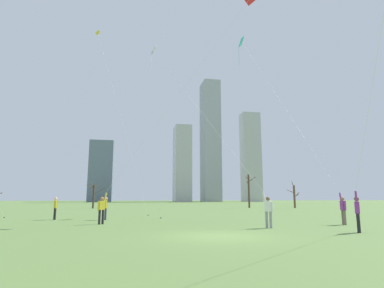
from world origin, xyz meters
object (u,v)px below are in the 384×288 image
kite_flyer_midfield_center_white (247,181)px  bare_tree_left_of_center (294,196)px  bystander_far_off_by_trees (55,207)px  bare_tree_right_of_center (94,195)px  kite_flyer_midfield_left_teal (302,141)px  bystander_watching_nearby (106,207)px  distant_kite_low_near_trees_yellow (104,57)px  bare_tree_leftmost (249,190)px  kite_flyer_midfield_right_red (141,152)px  kite_flyer_foreground_left_green (366,155)px

kite_flyer_midfield_center_white → bare_tree_left_of_center: bearing=57.3°
bystander_far_off_by_trees → bare_tree_right_of_center: size_ratio=0.40×
kite_flyer_midfield_left_teal → bystander_far_off_by_trees: bearing=165.8°
bystander_watching_nearby → distant_kite_low_near_trees_yellow: size_ratio=0.09×
distant_kite_low_near_trees_yellow → bare_tree_leftmost: distant_kite_low_near_trees_yellow is taller
bystander_watching_nearby → kite_flyer_midfield_right_red: bearing=-55.3°
kite_flyer_midfield_center_white → bare_tree_right_of_center: (-11.72, 34.27, -0.49)m
kite_flyer_midfield_left_teal → kite_flyer_midfield_center_white: kite_flyer_midfield_left_teal is taller
kite_flyer_midfield_center_white → bare_tree_leftmost: bearing=68.7°
kite_flyer_midfield_left_teal → distant_kite_low_near_trees_yellow: bearing=143.9°
bystander_watching_nearby → bare_tree_right_of_center: 27.21m
bystander_far_off_by_trees → distant_kite_low_near_trees_yellow: distant_kite_low_near_trees_yellow is taller
kite_flyer_foreground_left_green → bare_tree_right_of_center: (-15.00, 39.55, -1.30)m
kite_flyer_midfield_right_red → bystander_watching_nearby: kite_flyer_midfield_right_red is taller
kite_flyer_midfield_right_red → bare_tree_leftmost: (18.58, 28.99, -1.68)m
kite_flyer_midfield_center_white → bystander_far_off_by_trees: (-11.68, 8.17, -1.61)m
kite_flyer_midfield_left_teal → bare_tree_right_of_center: (-17.44, 30.50, -3.58)m
bare_tree_left_of_center → distant_kite_low_near_trees_yellow: bearing=-151.7°
bare_tree_right_of_center → bare_tree_left_of_center: 31.44m
bare_tree_right_of_center → bare_tree_leftmost: size_ratio=0.76×
bare_tree_left_of_center → bare_tree_leftmost: (-6.63, 2.61, 0.95)m
kite_flyer_foreground_left_green → kite_flyer_midfield_right_red: (-9.02, 9.24, 1.21)m
kite_flyer_midfield_right_red → bare_tree_right_of_center: kite_flyer_midfield_right_red is taller
kite_flyer_foreground_left_green → bare_tree_right_of_center: kite_flyer_foreground_left_green is taller
kite_flyer_midfield_right_red → distant_kite_low_near_trees_yellow: (-3.63, 10.83, 11.29)m
kite_flyer_midfield_center_white → bare_tree_left_of_center: kite_flyer_midfield_center_white is taller
kite_flyer_midfield_right_red → bystander_far_off_by_trees: bearing=144.7°
kite_flyer_midfield_center_white → bare_tree_leftmost: kite_flyer_midfield_center_white is taller
distant_kite_low_near_trees_yellow → bare_tree_leftmost: (22.22, 18.16, -12.97)m
kite_flyer_foreground_left_green → distant_kite_low_near_trees_yellow: bearing=122.2°
kite_flyer_midfield_right_red → bare_tree_left_of_center: 36.58m
kite_flyer_foreground_left_green → kite_flyer_midfield_left_teal: (2.44, 9.05, 2.28)m
kite_flyer_midfield_right_red → kite_flyer_midfield_center_white: kite_flyer_midfield_right_red is taller
kite_flyer_midfield_right_red → bare_tree_right_of_center: 30.99m
kite_flyer_midfield_right_red → bystander_watching_nearby: size_ratio=11.77×
bystander_far_off_by_trees → bare_tree_left_of_center: 38.25m
kite_flyer_foreground_left_green → bystander_far_off_by_trees: bearing=138.1°
kite_flyer_foreground_left_green → bare_tree_left_of_center: size_ratio=3.12×
bare_tree_right_of_center → kite_flyer_midfield_left_teal: bearing=-60.2°
bare_tree_right_of_center → distant_kite_low_near_trees_yellow: bearing=-83.1°
bystander_watching_nearby → bare_tree_leftmost: 33.13m
kite_flyer_midfield_center_white → distant_kite_low_near_trees_yellow: distant_kite_low_near_trees_yellow is taller
kite_flyer_midfield_left_teal → kite_flyer_midfield_center_white: 7.51m
bystander_far_off_by_trees → bare_tree_left_of_center: bearing=35.4°
bystander_watching_nearby → distant_kite_low_near_trees_yellow: bearing=99.9°
kite_flyer_midfield_left_teal → kite_flyer_midfield_center_white: (-5.72, -3.77, -3.09)m
bystander_watching_nearby → bare_tree_right_of_center: bare_tree_right_of_center is taller
bystander_watching_nearby → distant_kite_low_near_trees_yellow: 16.73m
kite_flyer_midfield_right_red → bare_tree_leftmost: size_ratio=3.54×
kite_flyer_midfield_right_red → kite_flyer_midfield_center_white: (5.74, -3.96, -2.02)m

